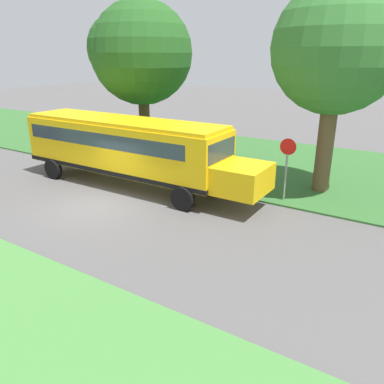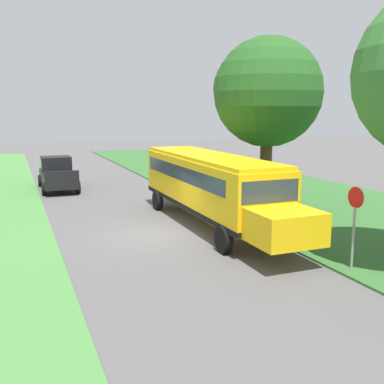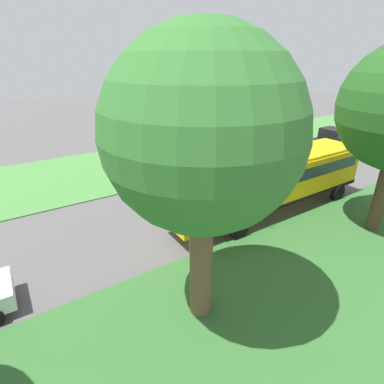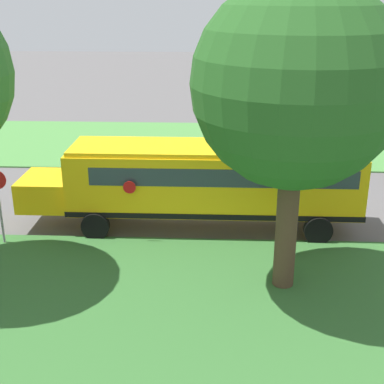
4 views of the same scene
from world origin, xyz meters
TOP-DOWN VIEW (x-y plane):
  - ground_plane at (0.00, 0.00)m, footprint 120.00×120.00m
  - grass_verge at (-10.00, 0.00)m, footprint 12.00×80.00m
  - school_bus at (-2.76, -0.58)m, footprint 2.84×12.42m
  - pickup_truck at (2.70, -13.05)m, footprint 2.28×5.40m
  - oak_tree_beside_bus at (-6.87, -3.18)m, footprint 5.61×5.61m
  - stop_sign at (-4.60, 6.46)m, footprint 0.08×0.68m

SIDE VIEW (x-z plane):
  - ground_plane at x=0.00m, z-range 0.00..0.00m
  - grass_verge at x=-10.00m, z-range 0.00..0.08m
  - pickup_truck at x=2.70m, z-range 0.02..2.12m
  - stop_sign at x=-4.60m, z-range 0.37..3.11m
  - school_bus at x=-2.76m, z-range 0.34..3.50m
  - oak_tree_beside_bus at x=-6.87m, z-range 1.65..10.50m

